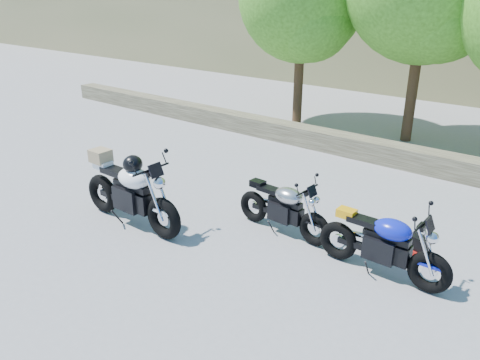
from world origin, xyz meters
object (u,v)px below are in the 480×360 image
at_px(backpack, 418,248).
at_px(silver_bike, 283,208).
at_px(white_bike, 130,190).
at_px(blue_bike, 383,245).

bearing_deg(backpack, silver_bike, -148.44).
distance_m(white_bike, backpack, 4.82).
height_order(white_bike, backpack, white_bike).
distance_m(silver_bike, blue_bike, 1.83).
bearing_deg(white_bike, blue_bike, 16.46).
bearing_deg(silver_bike, backpack, 18.66).
bearing_deg(blue_bike, backpack, 70.70).
xyz_separation_m(white_bike, blue_bike, (4.09, 1.23, -0.16)).
relative_size(silver_bike, blue_bike, 0.93).
relative_size(white_bike, backpack, 6.18).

